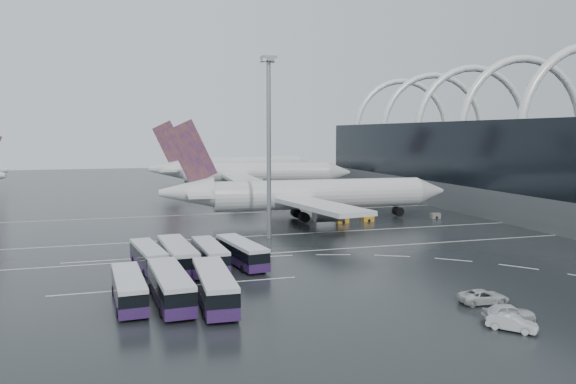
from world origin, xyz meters
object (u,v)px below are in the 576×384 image
object	(u,v)px
van_curve_c	(512,323)
gse_cart_belly_d	(435,216)
bus_row_near_d	(241,252)
gse_cart_belly_a	(368,218)
bus_row_far_c	(214,286)
van_curve_b	(509,312)
gse_cart_belly_e	(350,212)
bus_row_far_b	(170,286)
bus_row_near_a	(148,256)
airliner_main	(305,195)
gse_cart_belly_c	(342,220)
airliner_gate_b	(246,173)
bus_row_near_b	(177,255)
bus_row_near_c	(210,254)
bus_row_far_a	(129,288)
airliner_gate_c	(242,165)
floodlight_mast	(269,125)
van_curve_a	(484,297)

from	to	relation	value
van_curve_c	gse_cart_belly_d	xyz separation A→B (m)	(28.92, 60.04, -0.16)
bus_row_near_d	gse_cart_belly_a	xyz separation A→B (m)	(31.59, 28.93, -1.13)
bus_row_far_c	van_curve_b	bearing A→B (deg)	-115.28
gse_cart_belly_a	gse_cart_belly_e	size ratio (longest dim) A/B	1.15
bus_row_far_b	gse_cart_belly_e	xyz separation A→B (m)	(42.39, 53.23, -1.31)
bus_row_near_a	bus_row_near_d	xyz separation A→B (m)	(11.90, -1.33, 0.10)
airliner_main	gse_cart_belly_c	world-z (taller)	airliner_main
bus_row_near_a	bus_row_far_b	size ratio (longest dim) A/B	0.90
airliner_gate_b	bus_row_near_b	world-z (taller)	airliner_gate_b
gse_cart_belly_d	airliner_main	bearing A→B (deg)	169.03
airliner_main	bus_row_near_a	size ratio (longest dim) A/B	4.80
bus_row_near_b	gse_cart_belly_c	distance (m)	45.12
bus_row_near_a	van_curve_b	distance (m)	43.42
bus_row_far_c	bus_row_far_b	bearing A→B (deg)	72.34
airliner_main	bus_row_near_b	size ratio (longest dim) A/B	4.20
bus_row_near_c	van_curve_c	bearing A→B (deg)	-148.06
bus_row_near_d	bus_row_far_a	size ratio (longest dim) A/B	1.05
bus_row_near_d	bus_row_far_b	xyz separation A→B (m)	(-10.51, -14.49, 0.11)
airliner_gate_b	bus_row_near_d	bearing A→B (deg)	-87.83
bus_row_far_a	bus_row_far_b	bearing A→B (deg)	-106.11
bus_row_near_c	gse_cart_belly_a	bearing A→B (deg)	-54.04
airliner_gate_b	bus_row_far_b	xyz separation A→B (m)	(-32.03, -108.62, -3.46)
airliner_main	bus_row_near_c	bearing A→B (deg)	-123.34
bus_row_near_d	gse_cart_belly_a	bearing A→B (deg)	-56.15
airliner_main	gse_cart_belly_a	world-z (taller)	airliner_main
bus_row_near_d	gse_cart_belly_e	distance (m)	50.19
bus_row_near_b	gse_cart_belly_d	xyz separation A→B (m)	(54.98, 29.13, -1.34)
bus_row_far_b	gse_cart_belly_a	size ratio (longest dim) A/B	6.25
airliner_main	airliner_gate_c	xyz separation A→B (m)	(9.39, 104.10, 0.17)
bus_row_far_c	floodlight_mast	bearing A→B (deg)	-21.71
bus_row_near_c	airliner_main	bearing A→B (deg)	-38.64
van_curve_b	gse_cart_belly_d	size ratio (longest dim) A/B	2.42
airliner_gate_c	bus_row_near_b	distance (m)	143.49
airliner_main	van_curve_b	bearing A→B (deg)	-88.44
van_curve_c	airliner_main	bearing A→B (deg)	46.99
airliner_gate_b	van_curve_a	bearing A→B (deg)	-75.59
bus_row_far_a	van_curve_b	world-z (taller)	bus_row_far_a
gse_cart_belly_d	bus_row_near_a	bearing A→B (deg)	-154.89
bus_row_far_c	airliner_main	bearing A→B (deg)	-25.95
airliner_gate_c	airliner_gate_b	bearing A→B (deg)	-109.00
bus_row_far_a	gse_cart_belly_e	world-z (taller)	bus_row_far_a
bus_row_far_a	van_curve_a	bearing A→B (deg)	-109.90
bus_row_near_b	bus_row_near_d	bearing A→B (deg)	-91.52
bus_row_near_d	van_curve_a	bearing A→B (deg)	-148.32
bus_row_far_c	van_curve_c	bearing A→B (deg)	-120.69
gse_cart_belly_e	airliner_gate_c	bearing A→B (deg)	91.36
airliner_main	van_curve_c	distance (m)	65.36
bus_row_far_a	bus_row_far_b	distance (m)	4.18
bus_row_near_c	van_curve_a	bearing A→B (deg)	-137.36
bus_row_near_b	van_curve_a	world-z (taller)	bus_row_near_b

